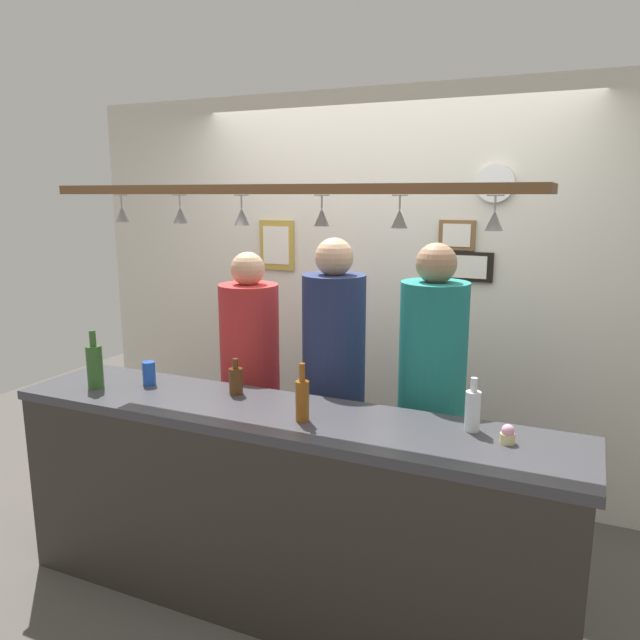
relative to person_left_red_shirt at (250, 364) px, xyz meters
name	(u,v)px	position (x,y,z in m)	size (l,w,h in m)	color
ground_plane	(312,562)	(0.51, -0.25, -0.98)	(8.00, 8.00, 0.00)	#4C4742
back_wall	(382,294)	(0.51, 0.85, 0.32)	(4.40, 0.06, 2.60)	silver
bar_counter	(265,489)	(0.51, -0.75, -0.32)	(2.70, 0.55, 0.97)	#38383D
overhead_glass_rack	(282,189)	(0.51, -0.55, 0.98)	(2.20, 0.36, 0.04)	brown
hanging_wineglass_far_left	(122,213)	(-0.38, -0.55, 0.87)	(0.07, 0.07, 0.13)	silver
hanging_wineglass_left	(180,214)	(-0.02, -0.56, 0.87)	(0.07, 0.07, 0.13)	silver
hanging_wineglass_center_left	(242,216)	(0.34, -0.60, 0.87)	(0.07, 0.07, 0.13)	silver
hanging_wineglass_center	(322,216)	(0.68, -0.52, 0.87)	(0.07, 0.07, 0.13)	silver
hanging_wineglass_center_right	(399,218)	(1.03, -0.54, 0.87)	(0.07, 0.07, 0.13)	silver
hanging_wineglass_right	(494,219)	(1.41, -0.57, 0.87)	(0.07, 0.07, 0.13)	silver
person_left_red_shirt	(250,364)	(0.00, 0.00, 0.00)	(0.34, 0.34, 1.63)	#2D334C
person_middle_navy_shirt	(334,364)	(0.52, 0.00, 0.06)	(0.34, 0.34, 1.72)	#2D334C
person_right_teal_shirt	(432,378)	(1.06, 0.00, 0.06)	(0.34, 0.34, 1.72)	#2D334C
bottle_champagne_green	(95,365)	(-0.51, -0.67, 0.11)	(0.08, 0.08, 0.30)	#2D5623
bottle_soda_clear	(473,409)	(1.35, -0.47, 0.08)	(0.06, 0.06, 0.23)	silver
bottle_beer_brown_stubby	(236,380)	(0.19, -0.46, 0.06)	(0.07, 0.07, 0.18)	#512D14
bottle_beer_amber_tall	(302,399)	(0.65, -0.66, 0.09)	(0.06, 0.06, 0.26)	brown
drink_can	(149,373)	(-0.30, -0.52, 0.05)	(0.07, 0.07, 0.12)	#1E4CB2
cupcake	(508,434)	(1.50, -0.55, 0.03)	(0.06, 0.06, 0.08)	beige
picture_frame_lower_pair	(468,267)	(1.07, 0.81, 0.53)	(0.30, 0.02, 0.18)	black
picture_frame_upper_small	(457,235)	(0.99, 0.81, 0.72)	(0.22, 0.02, 0.18)	brown
picture_frame_caricature	(277,245)	(-0.25, 0.81, 0.62)	(0.26, 0.02, 0.34)	#B29338
wall_clock	(495,183)	(1.20, 0.80, 1.03)	(0.22, 0.22, 0.03)	white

